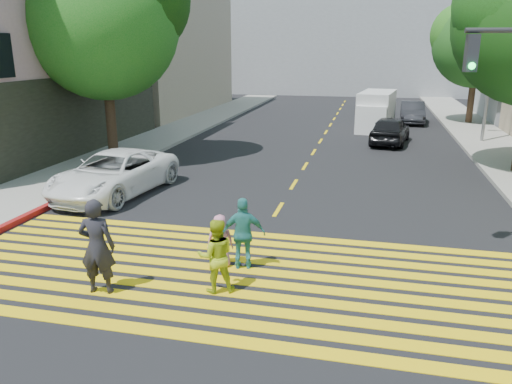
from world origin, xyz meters
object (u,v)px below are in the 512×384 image
(pedestrian_man, at_px, (97,247))
(dark_car_parked, at_px, (412,112))
(pedestrian_child, at_px, (220,241))
(pedestrian_extra, at_px, (244,234))
(pedestrian_woman, at_px, (216,256))
(silver_car, at_px, (379,107))
(white_van, at_px, (376,112))
(tree_left, at_px, (105,15))
(dark_car_near, at_px, (390,130))
(white_sedan, at_px, (114,174))
(tree_right_far, at_px, (480,38))

(pedestrian_man, height_order, dark_car_parked, pedestrian_man)
(pedestrian_child, bearing_deg, pedestrian_extra, 167.08)
(pedestrian_woman, distance_m, silver_car, 29.44)
(white_van, bearing_deg, dark_car_parked, 63.44)
(tree_left, bearing_deg, dark_car_near, 29.88)
(pedestrian_woman, xyz_separation_m, pedestrian_extra, (0.26, 1.20, 0.05))
(dark_car_near, relative_size, dark_car_parked, 1.00)
(pedestrian_extra, relative_size, silver_car, 0.38)
(pedestrian_man, height_order, pedestrian_child, pedestrian_man)
(pedestrian_man, xyz_separation_m, white_van, (5.28, 22.76, 0.09))
(white_sedan, relative_size, dark_car_parked, 1.23)
(white_van, bearing_deg, white_sedan, -109.90)
(tree_left, bearing_deg, pedestrian_extra, -49.15)
(pedestrian_extra, distance_m, dark_car_parked, 24.99)
(pedestrian_woman, relative_size, pedestrian_child, 1.26)
(silver_car, bearing_deg, dark_car_parked, 122.43)
(dark_car_parked, bearing_deg, pedestrian_extra, -100.45)
(tree_left, bearing_deg, white_sedan, -61.93)
(white_sedan, bearing_deg, dark_car_near, 58.92)
(tree_left, xyz_separation_m, silver_car, (11.32, 18.45, -5.44))
(tree_left, relative_size, dark_car_near, 2.13)
(tree_right_far, height_order, white_sedan, tree_right_far)
(white_sedan, height_order, dark_car_parked, white_sedan)
(pedestrian_woman, distance_m, white_sedan, 8.02)
(pedestrian_woman, height_order, silver_car, pedestrian_woman)
(pedestrian_extra, bearing_deg, dark_car_near, -115.88)
(pedestrian_extra, relative_size, dark_car_near, 0.39)
(pedestrian_child, bearing_deg, pedestrian_woman, 87.43)
(pedestrian_child, bearing_deg, tree_right_far, -126.67)
(silver_car, height_order, dark_car_parked, dark_car_parked)
(pedestrian_woman, relative_size, silver_car, 0.36)
(pedestrian_extra, height_order, silver_car, pedestrian_extra)
(white_van, bearing_deg, pedestrian_man, -95.53)
(tree_right_far, relative_size, dark_car_near, 1.87)
(tree_right_far, height_order, dark_car_parked, tree_right_far)
(tree_left, bearing_deg, dark_car_parked, 47.86)
(tree_right_far, height_order, dark_car_near, tree_right_far)
(pedestrian_child, distance_m, dark_car_near, 16.93)
(tree_right_far, bearing_deg, tree_left, -138.83)
(tree_left, bearing_deg, white_van, 45.74)
(pedestrian_man, relative_size, white_sedan, 0.38)
(pedestrian_woman, xyz_separation_m, white_sedan, (-5.43, 5.89, -0.05))
(pedestrian_woman, bearing_deg, pedestrian_child, -98.04)
(pedestrian_man, relative_size, pedestrian_woman, 1.28)
(tree_right_far, relative_size, pedestrian_child, 6.52)
(pedestrian_extra, relative_size, white_sedan, 0.32)
(pedestrian_man, xyz_separation_m, silver_car, (5.53, 29.84, -0.37))
(pedestrian_extra, bearing_deg, white_van, -111.30)
(tree_left, xyz_separation_m, dark_car_parked, (13.43, 14.84, -5.37))
(pedestrian_child, xyz_separation_m, white_van, (3.30, 21.01, 0.46))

